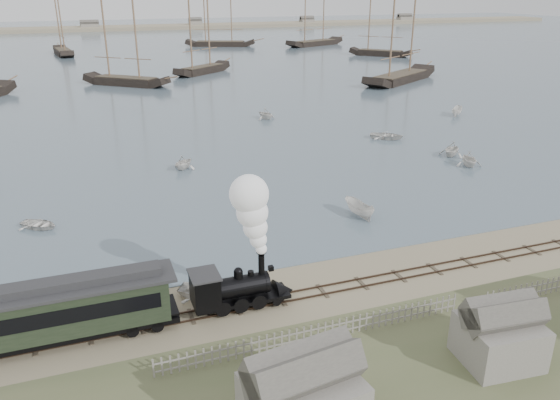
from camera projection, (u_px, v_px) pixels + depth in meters
name	position (u px, v px, depth m)	size (l,w,h in m)	color
ground	(361.00, 268.00, 40.09)	(600.00, 600.00, 0.00)	gray
harbor_water	(129.00, 46.00, 188.75)	(600.00, 336.00, 0.06)	#4B616B
rail_track	(375.00, 281.00, 38.32)	(120.00, 1.80, 0.16)	#39291F
picket_fence_west	(319.00, 341.00, 31.89)	(19.00, 0.10, 1.20)	slate
shed_mid	(495.00, 360.00, 30.23)	(4.00, 3.50, 3.60)	slate
far_spit	(112.00, 30.00, 258.73)	(500.00, 20.00, 1.80)	tan
locomotive	(251.00, 251.00, 34.03)	(6.78, 2.53, 8.45)	black
passenger_coach	(47.00, 311.00, 30.80)	(14.44, 2.78, 3.51)	black
beached_dinghy	(209.00, 291.00, 36.25)	(4.11, 2.93, 0.85)	silver
rowboat_0	(39.00, 224.00, 46.50)	(3.35, 2.39, 0.69)	silver
rowboat_1	(183.00, 162.00, 61.39)	(3.09, 2.67, 1.63)	silver
rowboat_2	(359.00, 209.00, 48.72)	(3.69, 1.39, 1.42)	silver
rowboat_3	(387.00, 136.00, 73.73)	(4.44, 3.17, 0.92)	silver
rowboat_4	(452.00, 149.00, 66.05)	(3.41, 2.95, 1.80)	silver
rowboat_5	(457.00, 111.00, 86.87)	(3.64, 1.37, 1.41)	silver
rowboat_7	(266.00, 114.00, 84.58)	(3.33, 2.88, 1.76)	silver
rowboat_8	(469.00, 159.00, 62.37)	(3.34, 2.88, 1.76)	silver
schooner_2	(122.00, 36.00, 110.26)	(19.18, 4.43, 20.00)	black
schooner_3	(200.00, 29.00, 125.71)	(17.42, 4.02, 20.00)	black
schooner_4	(404.00, 34.00, 114.83)	(25.30, 5.84, 20.00)	black
schooner_5	(382.00, 21.00, 158.16)	(18.38, 4.24, 20.00)	black
schooner_7	(59.00, 20.00, 160.49)	(19.25, 4.44, 20.00)	black
schooner_8	(219.00, 16.00, 184.48)	(23.60, 5.45, 20.00)	black
schooner_9	(315.00, 15.00, 186.89)	(24.23, 5.59, 20.00)	black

